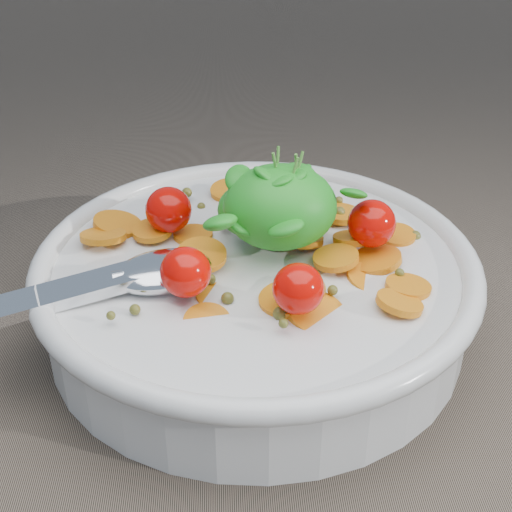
{
  "coord_description": "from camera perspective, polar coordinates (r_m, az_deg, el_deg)",
  "views": [
    {
      "loc": [
        -0.04,
        -0.43,
        0.32
      ],
      "look_at": [
        -0.02,
        -0.01,
        0.06
      ],
      "focal_mm": 50.0,
      "sensor_mm": 36.0,
      "label": 1
    }
  ],
  "objects": [
    {
      "name": "ground",
      "position": [
        0.54,
        1.7,
        -5.0
      ],
      "size": [
        6.0,
        6.0,
        0.0
      ],
      "primitive_type": "plane",
      "color": "brown",
      "rests_on": "ground"
    },
    {
      "name": "bowl",
      "position": [
        0.51,
        0.02,
        -2.29
      ],
      "size": [
        0.34,
        0.31,
        0.13
      ],
      "color": "silver",
      "rests_on": "ground"
    },
    {
      "name": "napkin",
      "position": [
        0.67,
        -0.04,
        3.56
      ],
      "size": [
        0.19,
        0.17,
        0.01
      ],
      "primitive_type": "cube",
      "rotation": [
        0.0,
        0.0,
        -0.07
      ],
      "color": "white",
      "rests_on": "ground"
    }
  ]
}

